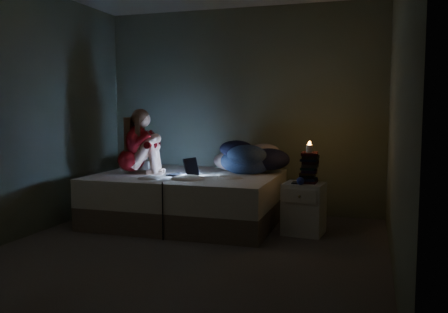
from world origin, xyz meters
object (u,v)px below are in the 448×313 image
at_px(phone, 296,183).
at_px(woman, 131,141).
at_px(candle, 309,150).
at_px(nightstand, 304,208).
at_px(bed, 187,198).
at_px(laptop, 182,166).

bearing_deg(phone, woman, 172.74).
bearing_deg(woman, phone, -14.45).
distance_m(candle, phone, 0.37).
bearing_deg(woman, nightstand, -13.04).
distance_m(woman, phone, 1.97).
bearing_deg(woman, bed, -0.06).
height_order(bed, candle, candle).
bearing_deg(woman, laptop, -14.20).
bearing_deg(bed, phone, -7.43).
bearing_deg(woman, candle, -12.07).
height_order(laptop, candle, candle).
height_order(laptop, nightstand, laptop).
height_order(woman, nightstand, woman).
xyz_separation_m(laptop, phone, (1.29, -0.01, -0.13)).
xyz_separation_m(bed, laptop, (0.00, -0.16, 0.40)).
bearing_deg(bed, nightstand, -4.96).
xyz_separation_m(woman, phone, (1.93, -0.01, -0.40)).
xyz_separation_m(laptop, nightstand, (1.37, 0.04, -0.41)).
distance_m(nightstand, candle, 0.62).
relative_size(woman, phone, 5.47).
bearing_deg(phone, laptop, 172.61).
bearing_deg(nightstand, laptop, -171.96).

